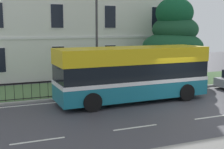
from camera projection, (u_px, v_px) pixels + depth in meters
name	position (u px, v px, depth m)	size (l,w,h in m)	color
ground_plane	(178.00, 104.00, 16.57)	(60.00, 56.00, 0.18)	#403E45
georgian_townhouse	(67.00, 1.00, 27.94)	(17.29, 11.15, 12.70)	silver
iron_verge_railing	(112.00, 85.00, 18.69)	(13.43, 0.04, 0.97)	black
evergreen_tree	(173.00, 44.00, 23.67)	(4.75, 4.77, 6.30)	#423328
single_decker_bus	(133.00, 73.00, 16.89)	(8.69, 2.83, 3.04)	#196E83
street_lamp_post	(97.00, 24.00, 18.50)	(0.36, 0.24, 7.38)	#333338
litter_bin	(181.00, 77.00, 21.33)	(0.47, 0.47, 1.09)	#23472D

